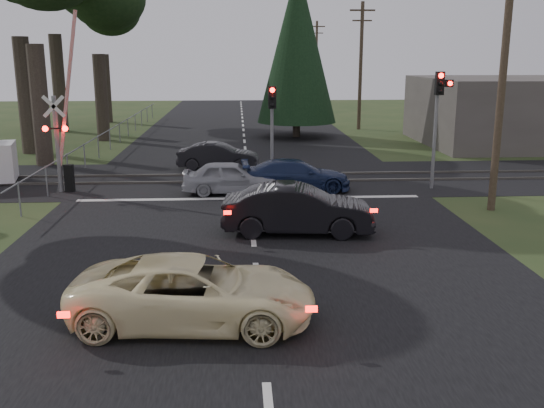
{
  "coord_description": "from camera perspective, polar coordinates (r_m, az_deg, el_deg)",
  "views": [
    {
      "loc": [
        -0.42,
        -14.29,
        5.32
      ],
      "look_at": [
        0.5,
        2.02,
        1.3
      ],
      "focal_mm": 40.0,
      "sensor_mm": 36.0,
      "label": 1
    }
  ],
  "objects": [
    {
      "name": "stop_line",
      "position": [
        23.11,
        -2.12,
        0.54
      ],
      "size": [
        13.0,
        0.35,
        0.0
      ],
      "primitive_type": "cube",
      "color": "silver",
      "rests_on": "ground"
    },
    {
      "name": "euc_tree_e",
      "position": [
        51.56,
        -15.88,
        18.0
      ],
      "size": [
        6.0,
        6.0,
        13.2
      ],
      "color": "#473D33",
      "rests_on": "ground"
    },
    {
      "name": "blue_sedan",
      "position": [
        24.29,
        2.26,
        2.69
      ],
      "size": [
        4.41,
        1.9,
        1.26
      ],
      "primitive_type": "imported",
      "rotation": [
        0.0,
        0.0,
        1.6
      ],
      "color": "#18254A",
      "rests_on": "ground"
    },
    {
      "name": "traffic_signal_center",
      "position": [
        25.13,
        0.01,
        8.09
      ],
      "size": [
        0.32,
        0.48,
        4.1
      ],
      "color": "slate",
      "rests_on": "ground"
    },
    {
      "name": "traffic_signal_right",
      "position": [
        25.14,
        15.42,
        8.77
      ],
      "size": [
        0.68,
        0.48,
        4.7
      ],
      "color": "slate",
      "rests_on": "ground"
    },
    {
      "name": "rail_far",
      "position": [
        27.6,
        -2.32,
        2.81
      ],
      "size": [
        120.0,
        0.12,
        0.1
      ],
      "primitive_type": "cube",
      "color": "#59544C",
      "rests_on": "ground"
    },
    {
      "name": "utility_pole_far",
      "position": [
        69.86,
        4.2,
        13.31
      ],
      "size": [
        1.8,
        0.26,
        9.0
      ],
      "color": "#4C3D2D",
      "rests_on": "ground"
    },
    {
      "name": "conifer_tree",
      "position": [
        40.48,
        2.39,
        14.77
      ],
      "size": [
        5.2,
        5.2,
        11.0
      ],
      "color": "#473D33",
      "rests_on": "ground"
    },
    {
      "name": "dark_car_far",
      "position": [
        29.1,
        -5.08,
        4.51
      ],
      "size": [
        3.94,
        1.7,
        1.26
      ],
      "primitive_type": "imported",
      "rotation": [
        0.0,
        0.0,
        1.47
      ],
      "color": "black",
      "rests_on": "ground"
    },
    {
      "name": "ground",
      "position": [
        15.25,
        -1.47,
        -6.6
      ],
      "size": [
        120.0,
        120.0,
        0.0
      ],
      "primitive_type": "plane",
      "color": "#2A3E1C",
      "rests_on": "ground"
    },
    {
      "name": "road",
      "position": [
        24.86,
        -2.2,
        1.48
      ],
      "size": [
        14.0,
        100.0,
        0.01
      ],
      "primitive_type": "cube",
      "color": "black",
      "rests_on": "ground"
    },
    {
      "name": "rail_near",
      "position": [
        26.03,
        -2.26,
        2.14
      ],
      "size": [
        120.0,
        0.12,
        0.1
      ],
      "primitive_type": "cube",
      "color": "#59544C",
      "rests_on": "ground"
    },
    {
      "name": "utility_pole_near",
      "position": [
        22.17,
        20.91,
        11.41
      ],
      "size": [
        1.8,
        0.26,
        9.0
      ],
      "color": "#4C3D2D",
      "rests_on": "ground"
    },
    {
      "name": "dark_hatchback",
      "position": [
        18.44,
        2.45,
        -0.53
      ],
      "size": [
        4.69,
        1.99,
        1.5
      ],
      "primitive_type": "imported",
      "rotation": [
        0.0,
        0.0,
        1.48
      ],
      "color": "black",
      "rests_on": "ground"
    },
    {
      "name": "cream_coupe",
      "position": [
        12.43,
        -7.34,
        -8.21
      ],
      "size": [
        5.07,
        2.66,
        1.36
      ],
      "primitive_type": "imported",
      "rotation": [
        0.0,
        0.0,
        1.49
      ],
      "color": "#FFF0B6",
      "rests_on": "ground"
    },
    {
      "name": "crossing_signal",
      "position": [
        25.24,
        -19.07,
        5.65
      ],
      "size": [
        1.62,
        0.38,
        6.96
      ],
      "color": "slate",
      "rests_on": "ground"
    },
    {
      "name": "silver_car",
      "position": [
        23.89,
        -3.91,
        2.51
      ],
      "size": [
        3.81,
        1.6,
        1.29
      ],
      "primitive_type": "imported",
      "rotation": [
        0.0,
        0.0,
        1.55
      ],
      "color": "#9E9FA5",
      "rests_on": "ground"
    },
    {
      "name": "fence_left",
      "position": [
        37.89,
        -14.51,
        5.32
      ],
      "size": [
        0.1,
        36.0,
        1.2
      ],
      "primitive_type": null,
      "color": "slate",
      "rests_on": "ground"
    },
    {
      "name": "utility_pole_mid",
      "position": [
        45.18,
        8.35,
        12.94
      ],
      "size": [
        1.8,
        0.26,
        9.0
      ],
      "color": "#4C3D2D",
      "rests_on": "ground"
    },
    {
      "name": "rail_corridor",
      "position": [
        26.82,
        -2.29,
        2.39
      ],
      "size": [
        120.0,
        8.0,
        0.01
      ],
      "primitive_type": "cube",
      "color": "black",
      "rests_on": "ground"
    },
    {
      "name": "building_right",
      "position": [
        40.83,
        23.83,
        8.01
      ],
      "size": [
        14.0,
        10.0,
        4.0
      ],
      "primitive_type": "cube",
      "color": "#59514C",
      "rests_on": "ground"
    }
  ]
}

